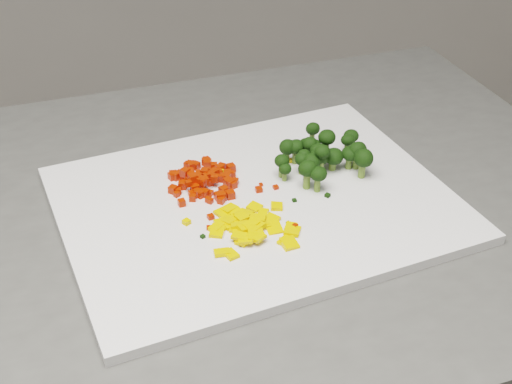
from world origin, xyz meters
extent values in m
cube|color=white|center=(0.29, 0.48, 0.91)|extent=(0.46, 0.38, 0.01)
cube|color=#C21702|center=(0.22, 0.52, 0.92)|extent=(0.01, 0.01, 0.01)
cube|color=#C21702|center=(0.23, 0.52, 0.92)|extent=(0.01, 0.01, 0.01)
cube|color=#C21702|center=(0.25, 0.53, 0.92)|extent=(0.01, 0.01, 0.01)
cube|color=#C21702|center=(0.25, 0.54, 0.91)|extent=(0.01, 0.01, 0.01)
cube|color=#C21702|center=(0.25, 0.57, 0.92)|extent=(0.01, 0.01, 0.01)
cube|color=#C21702|center=(0.20, 0.52, 0.92)|extent=(0.01, 0.01, 0.01)
cube|color=#C21702|center=(0.27, 0.53, 0.92)|extent=(0.01, 0.01, 0.01)
cube|color=#C21702|center=(0.23, 0.56, 0.92)|extent=(0.01, 0.01, 0.01)
cube|color=#C21702|center=(0.24, 0.53, 0.92)|extent=(0.01, 0.01, 0.01)
cube|color=#C21702|center=(0.27, 0.54, 0.91)|extent=(0.01, 0.01, 0.01)
cube|color=#C21702|center=(0.25, 0.56, 0.92)|extent=(0.01, 0.01, 0.01)
cube|color=#C21702|center=(0.22, 0.54, 0.92)|extent=(0.01, 0.01, 0.01)
cube|color=#C21702|center=(0.26, 0.55, 0.91)|extent=(0.01, 0.01, 0.01)
cube|color=#C21702|center=(0.23, 0.53, 0.92)|extent=(0.01, 0.01, 0.01)
cube|color=#C21702|center=(0.24, 0.54, 0.92)|extent=(0.01, 0.01, 0.01)
cube|color=#C21702|center=(0.27, 0.53, 0.91)|extent=(0.01, 0.01, 0.01)
cube|color=#C21702|center=(0.24, 0.52, 0.92)|extent=(0.01, 0.01, 0.01)
cube|color=#C21702|center=(0.21, 0.55, 0.92)|extent=(0.01, 0.01, 0.01)
cube|color=#C21702|center=(0.22, 0.53, 0.92)|extent=(0.01, 0.01, 0.01)
cube|color=#C21702|center=(0.23, 0.52, 0.92)|extent=(0.01, 0.01, 0.01)
cube|color=#C21702|center=(0.25, 0.56, 0.91)|extent=(0.01, 0.01, 0.01)
cube|color=#C21702|center=(0.21, 0.53, 0.92)|extent=(0.01, 0.01, 0.01)
cube|color=#C21702|center=(0.23, 0.57, 0.91)|extent=(0.01, 0.01, 0.01)
cube|color=#C21702|center=(0.22, 0.53, 0.91)|extent=(0.01, 0.01, 0.01)
cube|color=#C21702|center=(0.26, 0.55, 0.92)|extent=(0.01, 0.01, 0.01)
cube|color=#C21702|center=(0.22, 0.52, 0.92)|extent=(0.01, 0.01, 0.01)
cube|color=#C21702|center=(0.23, 0.51, 0.91)|extent=(0.01, 0.01, 0.01)
cube|color=#C21702|center=(0.25, 0.49, 0.91)|extent=(0.01, 0.01, 0.01)
cube|color=#C21702|center=(0.20, 0.51, 0.91)|extent=(0.01, 0.01, 0.01)
cube|color=#C21702|center=(0.23, 0.54, 0.92)|extent=(0.01, 0.01, 0.01)
cube|color=#C21702|center=(0.23, 0.50, 0.92)|extent=(0.01, 0.01, 0.01)
cube|color=#C21702|center=(0.26, 0.54, 0.91)|extent=(0.01, 0.01, 0.01)
cube|color=#C21702|center=(0.21, 0.49, 0.91)|extent=(0.01, 0.01, 0.01)
cube|color=#C21702|center=(0.23, 0.50, 0.91)|extent=(0.01, 0.01, 0.01)
cube|color=#C21702|center=(0.26, 0.50, 0.91)|extent=(0.01, 0.01, 0.01)
cube|color=#C21702|center=(0.23, 0.51, 0.92)|extent=(0.01, 0.01, 0.01)
cube|color=#C21702|center=(0.26, 0.52, 0.92)|extent=(0.01, 0.01, 0.01)
cube|color=#C21702|center=(0.24, 0.52, 0.91)|extent=(0.01, 0.01, 0.01)
cube|color=#C21702|center=(0.26, 0.53, 0.92)|extent=(0.01, 0.01, 0.01)
cube|color=#C21702|center=(0.24, 0.54, 0.92)|extent=(0.01, 0.01, 0.01)
cube|color=#C21702|center=(0.26, 0.54, 0.91)|extent=(0.01, 0.01, 0.01)
cube|color=#C21702|center=(0.21, 0.52, 0.91)|extent=(0.01, 0.01, 0.01)
cube|color=#C21702|center=(0.24, 0.50, 0.91)|extent=(0.01, 0.01, 0.01)
cube|color=#C21702|center=(0.24, 0.53, 0.92)|extent=(0.01, 0.01, 0.01)
cube|color=#C21702|center=(0.25, 0.53, 0.92)|extent=(0.01, 0.01, 0.01)
cube|color=#C21702|center=(0.20, 0.52, 0.91)|extent=(0.01, 0.01, 0.01)
cube|color=#C21702|center=(0.22, 0.51, 0.91)|extent=(0.01, 0.01, 0.01)
cube|color=#C21702|center=(0.21, 0.52, 0.91)|extent=(0.01, 0.01, 0.01)
cube|color=#C21702|center=(0.21, 0.55, 0.91)|extent=(0.01, 0.01, 0.01)
cube|color=#C21702|center=(0.26, 0.49, 0.92)|extent=(0.01, 0.01, 0.01)
cube|color=#C21702|center=(0.27, 0.52, 0.91)|extent=(0.01, 0.01, 0.01)
cube|color=#C21702|center=(0.23, 0.56, 0.91)|extent=(0.01, 0.01, 0.01)
cube|color=#C21702|center=(0.24, 0.49, 0.91)|extent=(0.01, 0.01, 0.01)
cube|color=#C21702|center=(0.23, 0.56, 0.92)|extent=(0.01, 0.01, 0.01)
cube|color=#C21702|center=(0.27, 0.53, 0.91)|extent=(0.01, 0.01, 0.01)
cube|color=#C21702|center=(0.24, 0.49, 0.91)|extent=(0.01, 0.01, 0.01)
cube|color=#C21702|center=(0.27, 0.55, 0.92)|extent=(0.01, 0.01, 0.01)
cube|color=#C21702|center=(0.24, 0.53, 0.92)|extent=(0.01, 0.01, 0.01)
cube|color=#C21702|center=(0.25, 0.57, 0.92)|extent=(0.01, 0.01, 0.01)
cube|color=#C21702|center=(0.26, 0.55, 0.92)|extent=(0.01, 0.01, 0.01)
cube|color=#C21702|center=(0.23, 0.56, 0.92)|extent=(0.01, 0.01, 0.01)
cube|color=#C21702|center=(0.27, 0.51, 0.91)|extent=(0.01, 0.01, 0.01)
cube|color=#C21702|center=(0.26, 0.52, 0.92)|extent=(0.01, 0.01, 0.01)
cube|color=#C21702|center=(0.23, 0.53, 0.92)|extent=(0.01, 0.01, 0.01)
cube|color=#C21702|center=(0.22, 0.54, 0.92)|extent=(0.01, 0.01, 0.01)
cube|color=#C21702|center=(0.24, 0.53, 0.92)|extent=(0.01, 0.01, 0.01)
cube|color=#C21702|center=(0.22, 0.51, 0.91)|extent=(0.01, 0.01, 0.01)
cube|color=#C21702|center=(0.20, 0.55, 0.92)|extent=(0.01, 0.01, 0.01)
cube|color=#C21702|center=(0.23, 0.55, 0.91)|extent=(0.01, 0.01, 0.01)
cube|color=#C21702|center=(0.23, 0.55, 0.91)|extent=(0.01, 0.01, 0.01)
cube|color=#C21702|center=(0.25, 0.49, 0.92)|extent=(0.01, 0.01, 0.01)
cube|color=#C21702|center=(0.21, 0.55, 0.92)|extent=(0.01, 0.01, 0.01)
cube|color=#C21702|center=(0.22, 0.54, 0.92)|extent=(0.01, 0.01, 0.01)
cube|color=#C21702|center=(0.26, 0.53, 0.92)|extent=(0.01, 0.01, 0.01)
cube|color=#C21702|center=(0.25, 0.53, 0.91)|extent=(0.01, 0.01, 0.01)
cube|color=#C21702|center=(0.25, 0.49, 0.92)|extent=(0.01, 0.01, 0.01)
cube|color=#C21702|center=(0.22, 0.52, 0.92)|extent=(0.01, 0.01, 0.01)
cube|color=#C21702|center=(0.22, 0.50, 0.91)|extent=(0.01, 0.01, 0.01)
cube|color=#C21702|center=(0.25, 0.52, 0.92)|extent=(0.01, 0.01, 0.01)
cube|color=#C21702|center=(0.25, 0.50, 0.92)|extent=(0.01, 0.01, 0.01)
cube|color=#FFB70D|center=(0.27, 0.42, 0.92)|extent=(0.02, 0.02, 0.00)
cube|color=#FFB70D|center=(0.30, 0.40, 0.91)|extent=(0.02, 0.02, 0.01)
cube|color=#FFB70D|center=(0.29, 0.43, 0.91)|extent=(0.02, 0.02, 0.01)
cube|color=#FFB70D|center=(0.27, 0.41, 0.92)|extent=(0.02, 0.01, 0.01)
cube|color=#FFB70D|center=(0.24, 0.45, 0.91)|extent=(0.01, 0.02, 0.01)
cube|color=#FFB70D|center=(0.23, 0.40, 0.91)|extent=(0.02, 0.01, 0.01)
cube|color=#FFB70D|center=(0.28, 0.43, 0.91)|extent=(0.02, 0.01, 0.00)
cube|color=#FFB70D|center=(0.24, 0.47, 0.91)|extent=(0.02, 0.02, 0.00)
cube|color=#FFB70D|center=(0.31, 0.43, 0.91)|extent=(0.02, 0.02, 0.00)
cube|color=#FFB70D|center=(0.26, 0.44, 0.91)|extent=(0.02, 0.02, 0.00)
cube|color=#FFB70D|center=(0.24, 0.40, 0.91)|extent=(0.02, 0.02, 0.00)
cube|color=#FFB70D|center=(0.25, 0.43, 0.91)|extent=(0.01, 0.02, 0.01)
cube|color=#FFB70D|center=(0.25, 0.44, 0.91)|extent=(0.01, 0.01, 0.01)
cube|color=#FFB70D|center=(0.26, 0.43, 0.91)|extent=(0.02, 0.02, 0.01)
cube|color=#FFB70D|center=(0.26, 0.43, 0.92)|extent=(0.02, 0.01, 0.01)
cube|color=#FFB70D|center=(0.28, 0.44, 0.91)|extent=(0.01, 0.01, 0.01)
cube|color=#FFB70D|center=(0.27, 0.41, 0.92)|extent=(0.02, 0.02, 0.00)
cube|color=#FFB70D|center=(0.26, 0.44, 0.92)|extent=(0.02, 0.01, 0.01)
cube|color=#FFB70D|center=(0.25, 0.47, 0.91)|extent=(0.02, 0.02, 0.01)
cube|color=#FFB70D|center=(0.30, 0.41, 0.91)|extent=(0.02, 0.02, 0.00)
cube|color=#FFB70D|center=(0.27, 0.46, 0.91)|extent=(0.02, 0.02, 0.01)
cube|color=#FFB70D|center=(0.25, 0.42, 0.92)|extent=(0.02, 0.02, 0.00)
cube|color=#FFB70D|center=(0.31, 0.42, 0.91)|extent=(0.02, 0.02, 0.01)
cube|color=#FFB70D|center=(0.27, 0.43, 0.92)|extent=(0.02, 0.02, 0.01)
cube|color=#FFB70D|center=(0.26, 0.45, 0.92)|extent=(0.02, 0.02, 0.00)
cube|color=#FFB70D|center=(0.23, 0.44, 0.91)|extent=(0.02, 0.02, 0.01)
cube|color=#FFB70D|center=(0.28, 0.45, 0.91)|extent=(0.02, 0.02, 0.01)
cube|color=#FFB70D|center=(0.28, 0.44, 0.92)|extent=(0.02, 0.02, 0.00)
cube|color=#FFB70D|center=(0.25, 0.41, 0.91)|extent=(0.02, 0.02, 0.00)
cube|color=#FFB70D|center=(0.29, 0.44, 0.91)|extent=(0.02, 0.02, 0.01)
cube|color=#FFB70D|center=(0.27, 0.43, 0.92)|extent=(0.02, 0.02, 0.01)
cube|color=#FFB70D|center=(0.23, 0.44, 0.91)|extent=(0.02, 0.02, 0.01)
cube|color=#FFB70D|center=(0.24, 0.44, 0.91)|extent=(0.02, 0.01, 0.01)
cube|color=#FFB70D|center=(0.26, 0.46, 0.91)|extent=(0.02, 0.02, 0.01)
cube|color=#FFB70D|center=(0.26, 0.41, 0.92)|extent=(0.02, 0.02, 0.01)
cube|color=#FFB70D|center=(0.25, 0.45, 0.91)|extent=(0.02, 0.02, 0.01)
cube|color=#FFB70D|center=(0.30, 0.46, 0.91)|extent=(0.02, 0.02, 0.00)
cube|color=#FFB70D|center=(0.26, 0.46, 0.91)|extent=(0.02, 0.02, 0.00)
cube|color=#FFB70D|center=(0.28, 0.47, 0.91)|extent=(0.02, 0.02, 0.01)
cube|color=#FFB70D|center=(0.27, 0.42, 0.92)|extent=(0.02, 0.02, 0.01)
cube|color=#C21702|center=(0.23, 0.46, 0.91)|extent=(0.01, 0.01, 0.00)
cube|color=#FFB70D|center=(0.34, 0.55, 0.91)|extent=(0.01, 0.01, 0.00)
cube|color=#C21702|center=(0.31, 0.43, 0.91)|extent=(0.01, 0.01, 0.00)
cube|color=#C21702|center=(0.26, 0.45, 0.91)|extent=(0.01, 0.01, 0.00)
cube|color=#C21702|center=(0.31, 0.50, 0.91)|extent=(0.01, 0.01, 0.00)
cube|color=#FFB70D|center=(0.26, 0.54, 0.91)|extent=(0.01, 0.01, 0.00)
cube|color=#C21702|center=(0.30, 0.51, 0.91)|extent=(0.00, 0.00, 0.00)
cube|color=black|center=(0.33, 0.47, 0.91)|extent=(0.00, 0.00, 0.00)
cube|color=#FFB70D|center=(0.21, 0.46, 0.91)|extent=(0.01, 0.01, 0.00)
cube|color=black|center=(0.31, 0.43, 0.91)|extent=(0.01, 0.01, 0.00)
cube|color=#C21702|center=(0.23, 0.44, 0.91)|extent=(0.01, 0.01, 0.00)
cube|color=#FFB70D|center=(0.36, 0.52, 0.91)|extent=(0.01, 0.01, 0.00)
cube|color=black|center=(0.22, 0.43, 0.91)|extent=(0.01, 0.01, 0.00)
cube|color=#FFB70D|center=(0.25, 0.43, 0.91)|extent=(0.01, 0.01, 0.00)
cube|color=#C21702|center=(0.29, 0.50, 0.91)|extent=(0.01, 0.01, 0.01)
cube|color=black|center=(0.36, 0.47, 0.91)|extent=(0.01, 0.01, 0.00)
camera|label=1|loc=(0.13, -0.13, 1.35)|focal=50.00mm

